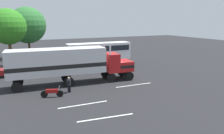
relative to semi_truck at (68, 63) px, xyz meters
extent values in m
plane|color=#232326|center=(5.37, -0.12, -2.52)|extent=(120.00, 120.00, 0.00)
cube|color=silver|center=(6.53, -3.62, -2.52)|extent=(4.40, 0.39, 0.01)
cube|color=silver|center=(-0.43, -6.54, -2.52)|extent=(4.40, 0.39, 0.01)
cube|color=silver|center=(0.29, -9.72, -2.52)|extent=(4.38, 0.72, 0.01)
cube|color=#B21919|center=(6.81, -0.63, -0.82)|extent=(2.02, 2.65, 1.20)
cube|color=#B21919|center=(5.21, -0.48, -0.32)|extent=(1.62, 2.62, 2.20)
cube|color=silver|center=(7.74, -0.71, -0.82)|extent=(0.27, 2.10, 1.08)
cube|color=black|center=(6.81, -0.63, -0.76)|extent=(2.02, 2.69, 0.36)
cylinder|color=silver|center=(4.77, 0.66, 0.28)|extent=(0.18, 0.18, 3.40)
cylinder|color=silver|center=(4.57, -1.53, 0.28)|extent=(0.18, 0.18, 3.40)
cube|color=silver|center=(-1.11, 0.09, 0.23)|extent=(10.69, 3.54, 2.80)
cube|color=black|center=(-1.11, 0.09, -0.19)|extent=(10.70, 3.58, 0.44)
cylinder|color=silver|center=(5.75, 0.78, -1.57)|extent=(1.35, 0.76, 0.64)
cylinder|color=black|center=(7.21, 0.44, -1.97)|extent=(1.12, 0.40, 1.10)
cylinder|color=black|center=(7.01, -1.75, -1.97)|extent=(1.12, 0.40, 1.10)
cylinder|color=black|center=(4.92, 0.65, -1.97)|extent=(1.12, 0.40, 1.10)
cylinder|color=black|center=(4.72, -1.54, -1.97)|extent=(1.12, 0.40, 1.10)
cylinder|color=black|center=(-0.01, 1.10, -1.97)|extent=(1.12, 0.40, 1.10)
cylinder|color=black|center=(-0.21, -1.09, -1.97)|extent=(1.12, 0.40, 1.10)
cylinder|color=black|center=(-5.24, 1.57, -1.97)|extent=(1.12, 0.40, 1.10)
cylinder|color=black|center=(-5.44, -0.62, -1.97)|extent=(1.12, 0.40, 1.10)
cylinder|color=black|center=(-0.74, -2.78, -2.11)|extent=(0.18, 0.18, 0.82)
cylinder|color=black|center=(-0.60, -2.82, -2.11)|extent=(0.18, 0.18, 0.82)
cylinder|color=#333338|center=(-0.67, -2.80, -1.41)|extent=(0.34, 0.34, 0.58)
sphere|color=tan|center=(-0.67, -2.80, -1.01)|extent=(0.23, 0.23, 0.23)
cube|color=black|center=(-0.73, -2.99, -1.39)|extent=(0.30, 0.23, 0.36)
cube|color=silver|center=(8.08, 10.31, -0.57)|extent=(11.05, 2.78, 2.90)
cube|color=black|center=(8.08, 10.31, 0.01)|extent=(10.39, 2.81, 0.90)
cylinder|color=black|center=(12.20, 11.35, -2.02)|extent=(1.01, 0.30, 1.00)
cylinder|color=black|center=(12.15, 9.10, -2.02)|extent=(1.01, 0.30, 1.00)
cylinder|color=black|center=(4.40, 11.51, -2.02)|extent=(1.01, 0.30, 1.00)
cylinder|color=black|center=(4.35, 9.27, -2.02)|extent=(1.01, 0.30, 1.00)
cylinder|color=black|center=(-6.49, 7.68, -2.20)|extent=(0.67, 0.37, 0.64)
cylinder|color=black|center=(-6.86, 6.17, -2.20)|extent=(0.67, 0.37, 0.64)
cylinder|color=black|center=(-1.82, -3.72, -2.19)|extent=(0.66, 0.31, 0.66)
cylinder|color=black|center=(-3.19, -3.24, -2.19)|extent=(0.66, 0.31, 0.66)
cube|color=maroon|center=(-2.51, -3.48, -1.91)|extent=(1.12, 0.59, 0.36)
cylinder|color=silver|center=(-1.92, -3.69, -1.74)|extent=(0.29, 0.16, 0.69)
cylinder|color=brown|center=(-2.24, 20.86, -0.61)|extent=(0.44, 0.44, 3.83)
sphere|color=#2D6F31|center=(-2.24, 20.86, 3.72)|extent=(6.91, 6.91, 6.91)
cylinder|color=brown|center=(-5.65, 12.35, -0.33)|extent=(0.44, 0.44, 4.39)
sphere|color=#2F801F|center=(-5.65, 12.35, 3.73)|extent=(5.33, 5.33, 5.33)
camera|label=1|loc=(-5.75, -23.18, 4.67)|focal=34.00mm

